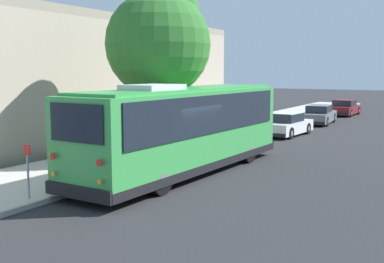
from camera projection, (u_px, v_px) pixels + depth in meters
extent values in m
plane|color=#28282B|center=(178.00, 178.00, 16.44)|extent=(160.00, 160.00, 0.00)
cube|color=#B2AFA8|center=(93.00, 165.00, 18.30)|extent=(80.00, 4.34, 0.15)
cube|color=#9D9A94|center=(141.00, 171.00, 17.20)|extent=(80.00, 0.14, 0.15)
cube|color=green|center=(185.00, 129.00, 17.04)|extent=(10.44, 2.82, 2.71)
cube|color=black|center=(185.00, 162.00, 17.19)|extent=(10.49, 2.87, 0.28)
cube|color=black|center=(184.00, 112.00, 16.96)|extent=(9.60, 2.87, 1.29)
cube|color=black|center=(248.00, 104.00, 21.32)|extent=(0.12, 2.08, 1.35)
cube|color=black|center=(76.00, 123.00, 12.59)|extent=(0.11, 1.91, 1.03)
cube|color=black|center=(249.00, 90.00, 21.24)|extent=(0.11, 1.71, 0.22)
cube|color=green|center=(184.00, 89.00, 16.86)|extent=(9.80, 2.57, 0.10)
cube|color=silver|center=(153.00, 88.00, 15.30)|extent=(1.96, 1.43, 0.20)
cube|color=black|center=(248.00, 143.00, 21.57)|extent=(0.20, 2.40, 0.36)
cube|color=black|center=(77.00, 193.00, 12.80)|extent=(0.20, 2.40, 0.36)
cylinder|color=red|center=(52.00, 156.00, 13.10)|extent=(0.04, 0.18, 0.18)
cylinder|color=orange|center=(53.00, 174.00, 13.16)|extent=(0.04, 0.14, 0.14)
cylinder|color=red|center=(99.00, 163.00, 12.19)|extent=(0.04, 0.18, 0.18)
cylinder|color=orange|center=(100.00, 182.00, 12.25)|extent=(0.04, 0.14, 0.14)
cube|color=white|center=(233.00, 138.00, 22.01)|extent=(0.05, 0.32, 0.18)
cube|color=white|center=(265.00, 140.00, 21.17)|extent=(0.05, 0.32, 0.18)
cube|color=black|center=(218.00, 97.00, 21.71)|extent=(0.06, 0.10, 0.24)
cylinder|color=black|center=(204.00, 147.00, 20.30)|extent=(0.95, 0.34, 0.94)
cylinder|color=slate|center=(204.00, 147.00, 20.30)|extent=(0.43, 0.34, 0.42)
cylinder|color=black|center=(248.00, 151.00, 19.20)|extent=(0.95, 0.34, 0.94)
cylinder|color=slate|center=(248.00, 151.00, 19.20)|extent=(0.43, 0.34, 0.42)
cylinder|color=black|center=(108.00, 172.00, 15.29)|extent=(0.95, 0.34, 0.94)
cylinder|color=slate|center=(108.00, 172.00, 15.29)|extent=(0.43, 0.34, 0.42)
cylinder|color=black|center=(160.00, 179.00, 14.20)|extent=(0.95, 0.34, 0.94)
cylinder|color=slate|center=(160.00, 179.00, 14.20)|extent=(0.43, 0.34, 0.42)
cube|color=silver|center=(287.00, 127.00, 27.20)|extent=(4.15, 1.95, 0.63)
cube|color=black|center=(286.00, 117.00, 27.04)|extent=(2.01, 1.57, 0.48)
cube|color=silver|center=(286.00, 113.00, 27.01)|extent=(1.93, 1.53, 0.05)
cube|color=black|center=(300.00, 127.00, 28.90)|extent=(0.20, 1.61, 0.20)
cube|color=black|center=(271.00, 135.00, 25.55)|extent=(0.20, 1.61, 0.20)
cylinder|color=black|center=(283.00, 127.00, 28.68)|extent=(0.66, 0.25, 0.65)
cylinder|color=slate|center=(283.00, 127.00, 28.68)|extent=(0.31, 0.24, 0.29)
cylinder|color=black|center=(307.00, 128.00, 27.85)|extent=(0.66, 0.25, 0.65)
cylinder|color=slate|center=(307.00, 128.00, 27.85)|extent=(0.31, 0.24, 0.29)
cylinder|color=black|center=(265.00, 131.00, 26.59)|extent=(0.66, 0.25, 0.65)
cylinder|color=slate|center=(265.00, 131.00, 26.59)|extent=(0.31, 0.24, 0.29)
cylinder|color=black|center=(290.00, 133.00, 25.75)|extent=(0.66, 0.25, 0.65)
cylinder|color=slate|center=(290.00, 133.00, 25.75)|extent=(0.31, 0.24, 0.29)
cube|color=slate|center=(319.00, 117.00, 33.18)|extent=(4.59, 1.98, 0.63)
cube|color=black|center=(319.00, 109.00, 33.00)|extent=(2.22, 1.58, 0.48)
cube|color=slate|center=(319.00, 105.00, 32.97)|extent=(2.14, 1.54, 0.05)
cube|color=black|center=(325.00, 117.00, 35.23)|extent=(0.20, 1.60, 0.20)
cube|color=black|center=(312.00, 123.00, 31.18)|extent=(0.20, 1.60, 0.20)
cylinder|color=black|center=(312.00, 117.00, 34.78)|extent=(0.66, 0.25, 0.64)
cylinder|color=slate|center=(312.00, 117.00, 34.78)|extent=(0.30, 0.24, 0.29)
cylinder|color=black|center=(334.00, 118.00, 34.14)|extent=(0.66, 0.25, 0.64)
cylinder|color=slate|center=(334.00, 118.00, 34.14)|extent=(0.30, 0.24, 0.29)
cylinder|color=black|center=(304.00, 120.00, 32.25)|extent=(0.66, 0.25, 0.64)
cylinder|color=slate|center=(304.00, 120.00, 32.25)|extent=(0.30, 0.24, 0.29)
cylinder|color=black|center=(326.00, 121.00, 31.61)|extent=(0.66, 0.25, 0.64)
cylinder|color=slate|center=(326.00, 121.00, 31.61)|extent=(0.30, 0.24, 0.29)
cube|color=maroon|center=(345.00, 110.00, 39.42)|extent=(4.30, 1.87, 0.62)
cube|color=black|center=(345.00, 103.00, 39.26)|extent=(2.06, 1.56, 0.48)
cube|color=maroon|center=(345.00, 100.00, 39.23)|extent=(1.97, 1.53, 0.05)
cube|color=black|center=(351.00, 110.00, 41.26)|extent=(0.13, 1.69, 0.20)
cube|color=black|center=(338.00, 114.00, 37.63)|extent=(0.13, 1.69, 0.20)
cylinder|color=black|center=(339.00, 110.00, 40.99)|extent=(0.63, 0.22, 0.62)
cylinder|color=slate|center=(339.00, 110.00, 40.99)|extent=(0.29, 0.23, 0.28)
cylinder|color=black|center=(358.00, 111.00, 40.16)|extent=(0.63, 0.22, 0.62)
cylinder|color=slate|center=(358.00, 111.00, 40.16)|extent=(0.29, 0.23, 0.28)
cylinder|color=black|center=(330.00, 112.00, 38.72)|extent=(0.63, 0.22, 0.62)
cylinder|color=slate|center=(330.00, 112.00, 38.72)|extent=(0.29, 0.23, 0.28)
cylinder|color=black|center=(350.00, 113.00, 37.89)|extent=(0.63, 0.22, 0.62)
cylinder|color=slate|center=(350.00, 113.00, 37.89)|extent=(0.29, 0.23, 0.28)
cylinder|color=brown|center=(159.00, 120.00, 19.46)|extent=(0.42, 0.42, 3.07)
sphere|color=#2D6B28|center=(158.00, 44.00, 19.08)|extent=(4.20, 4.20, 4.20)
sphere|color=#31732C|center=(165.00, 11.00, 19.36)|extent=(2.73, 2.73, 2.73)
cylinder|color=gray|center=(28.00, 177.00, 13.21)|extent=(0.06, 0.06, 1.23)
cube|color=red|center=(27.00, 150.00, 13.11)|extent=(0.02, 0.22, 0.28)
cylinder|color=gray|center=(68.00, 167.00, 14.51)|extent=(0.06, 0.06, 1.26)
cube|color=red|center=(67.00, 142.00, 14.41)|extent=(0.02, 0.22, 0.28)
cube|color=tan|center=(41.00, 83.00, 25.20)|extent=(25.56, 8.86, 6.05)
cube|color=gray|center=(102.00, 15.00, 22.68)|extent=(25.56, 0.30, 0.40)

